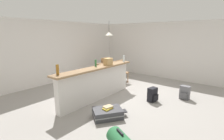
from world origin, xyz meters
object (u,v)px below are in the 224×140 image
object	(u,v)px
bottle_green	(96,63)
book_stack	(108,108)
dining_chair_near_partition	(121,70)
pendant_lamp	(109,34)
backpack_black	(153,95)
grocery_bag	(108,62)
bottle_clear	(124,59)
dining_chair_far_side	(102,67)
backpack_grey	(185,93)
dining_table	(111,65)
suitcase_flat_charcoal	(108,113)
bottle_amber	(57,70)

from	to	relation	value
bottle_green	book_stack	xyz separation A→B (m)	(-0.71, -1.07, -0.87)
bottle_green	book_stack	bearing A→B (deg)	-123.47
dining_chair_near_partition	pendant_lamp	distance (m)	1.59
backpack_black	pendant_lamp	bearing A→B (deg)	68.41
dining_chair_near_partition	grocery_bag	bearing A→B (deg)	-159.36
bottle_clear	dining_chair_far_side	size ratio (longest dim) A/B	0.24
backpack_grey	dining_chair_near_partition	bearing A→B (deg)	84.80
grocery_bag	pendant_lamp	xyz separation A→B (m)	(1.44, 1.17, 0.86)
book_stack	dining_chair_near_partition	bearing A→B (deg)	29.77
backpack_black	book_stack	distance (m)	1.63
bottle_clear	dining_table	xyz separation A→B (m)	(0.72, 1.18, -0.48)
pendant_lamp	backpack_grey	xyz separation A→B (m)	(-0.20, -3.21, -1.78)
backpack_black	grocery_bag	bearing A→B (deg)	108.39
pendant_lamp	suitcase_flat_charcoal	bearing A→B (deg)	-140.79
backpack_black	dining_chair_near_partition	bearing A→B (deg)	61.64
backpack_black	bottle_clear	bearing A→B (deg)	74.44
grocery_bag	dining_chair_far_side	world-z (taller)	grocery_bag
pendant_lamp	book_stack	distance (m)	3.75
dining_table	book_stack	size ratio (longest dim) A/B	3.93
bottle_amber	bottle_clear	distance (m)	2.54
backpack_grey	bottle_clear	bearing A→B (deg)	101.95
dining_table	pendant_lamp	size ratio (longest dim) A/B	1.75
suitcase_flat_charcoal	dining_chair_near_partition	bearing A→B (deg)	29.78
pendant_lamp	backpack_black	size ratio (longest dim) A/B	1.50
pendant_lamp	bottle_green	bearing A→B (deg)	-151.10
bottle_clear	backpack_grey	world-z (taller)	bottle_clear
bottle_green	grocery_bag	xyz separation A→B (m)	(0.42, -0.14, 0.01)
bottle_green	backpack_black	bearing A→B (deg)	-59.73
grocery_bag	dining_table	world-z (taller)	grocery_bag
grocery_bag	book_stack	world-z (taller)	grocery_bag
bottle_amber	grocery_bag	world-z (taller)	bottle_amber
dining_chair_near_partition	suitcase_flat_charcoal	world-z (taller)	dining_chair_near_partition
bottle_clear	backpack_black	xyz separation A→B (m)	(-0.37, -1.32, -0.93)
bottle_green	suitcase_flat_charcoal	distance (m)	1.64
dining_table	suitcase_flat_charcoal	distance (m)	3.43
dining_chair_near_partition	suitcase_flat_charcoal	size ratio (longest dim) A/B	1.07
dining_table	backpack_grey	bearing A→B (deg)	-95.25
grocery_bag	backpack_grey	bearing A→B (deg)	-58.72
grocery_bag	dining_chair_near_partition	world-z (taller)	grocery_bag
bottle_green	pendant_lamp	size ratio (longest dim) A/B	0.33
grocery_bag	backpack_black	bearing A→B (deg)	-71.61
pendant_lamp	backpack_grey	bearing A→B (deg)	-93.63
dining_table	backpack_black	xyz separation A→B (m)	(-1.08, -2.49, -0.44)
dining_table	backpack_black	size ratio (longest dim) A/B	2.62
dining_chair_far_side	backpack_grey	bearing A→B (deg)	-95.27
bottle_amber	backpack_black	size ratio (longest dim) A/B	0.58
backpack_grey	grocery_bag	bearing A→B (deg)	121.28
dining_chair_far_side	bottle_green	bearing A→B (deg)	-142.20
dining_table	pendant_lamp	world-z (taller)	pendant_lamp
backpack_black	dining_table	bearing A→B (deg)	66.50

